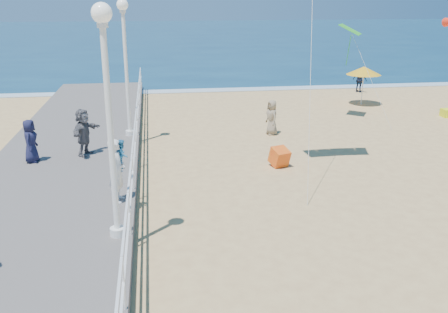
{
  "coord_description": "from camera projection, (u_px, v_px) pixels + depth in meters",
  "views": [
    {
      "loc": [
        -4.39,
        -10.96,
        5.86
      ],
      "look_at": [
        -2.5,
        2.0,
        1.6
      ],
      "focal_mm": 40.0,
      "sensor_mm": 36.0,
      "label": 1
    }
  ],
  "objects": [
    {
      "name": "ground",
      "position": [
        332.0,
        236.0,
        12.73
      ],
      "size": [
        160.0,
        160.0,
        0.0
      ],
      "primitive_type": "plane",
      "color": "tan",
      "rests_on": "ground"
    },
    {
      "name": "ocean",
      "position": [
        179.0,
        36.0,
        73.89
      ],
      "size": [
        160.0,
        90.0,
        0.05
      ],
      "primitive_type": "cube",
      "color": "#0D314E",
      "rests_on": "ground"
    },
    {
      "name": "surf_line",
      "position": [
        221.0,
        90.0,
        32.01
      ],
      "size": [
        160.0,
        1.2,
        0.04
      ],
      "primitive_type": "cube",
      "color": "white",
      "rests_on": "ground"
    },
    {
      "name": "boardwalk",
      "position": [
        25.0,
        249.0,
        11.64
      ],
      "size": [
        5.0,
        44.0,
        0.4
      ],
      "primitive_type": "cube",
      "color": "slate",
      "rests_on": "ground"
    },
    {
      "name": "railing",
      "position": [
        129.0,
        202.0,
        11.65
      ],
      "size": [
        0.05,
        42.0,
        0.55
      ],
      "color": "white",
      "rests_on": "boardwalk"
    },
    {
      "name": "lamp_post_mid",
      "position": [
        108.0,
        101.0,
        10.86
      ],
      "size": [
        0.44,
        0.44,
        5.32
      ],
      "color": "white",
      "rests_on": "boardwalk"
    },
    {
      "name": "lamp_post_far",
      "position": [
        125.0,
        54.0,
        19.33
      ],
      "size": [
        0.44,
        0.44,
        5.32
      ],
      "color": "white",
      "rests_on": "boardwalk"
    },
    {
      "name": "woman_holding_toddler",
      "position": [
        117.0,
        171.0,
        13.59
      ],
      "size": [
        0.51,
        0.7,
        1.78
      ],
      "primitive_type": "imported",
      "rotation": [
        0.0,
        0.0,
        1.44
      ],
      "color": "white",
      "rests_on": "boardwalk"
    },
    {
      "name": "toddler_held",
      "position": [
        122.0,
        155.0,
        13.63
      ],
      "size": [
        0.38,
        0.46,
        0.87
      ],
      "primitive_type": "imported",
      "rotation": [
        0.0,
        0.0,
        1.44
      ],
      "color": "teal",
      "rests_on": "boardwalk"
    },
    {
      "name": "spectator_4",
      "position": [
        30.0,
        141.0,
        16.88
      ],
      "size": [
        0.53,
        0.76,
        1.49
      ],
      "primitive_type": "imported",
      "rotation": [
        0.0,
        0.0,
        1.49
      ],
      "color": "#1A1B3A",
      "rests_on": "boardwalk"
    },
    {
      "name": "spectator_5",
      "position": [
        84.0,
        132.0,
        17.58
      ],
      "size": [
        1.1,
        1.63,
        1.68
      ],
      "primitive_type": "imported",
      "rotation": [
        0.0,
        0.0,
        1.14
      ],
      "color": "#555559",
      "rests_on": "boardwalk"
    },
    {
      "name": "beach_walker_b",
      "position": [
        360.0,
        80.0,
        31.18
      ],
      "size": [
        0.88,
        0.93,
        1.55
      ],
      "primitive_type": "imported",
      "rotation": [
        0.0,
        0.0,
        2.29
      ],
      "color": "#172034",
      "rests_on": "ground"
    },
    {
      "name": "beach_walker_c",
      "position": [
        272.0,
        117.0,
        21.73
      ],
      "size": [
        0.63,
        0.83,
        1.53
      ],
      "primitive_type": "imported",
      "rotation": [
        0.0,
        0.0,
        -1.36
      ],
      "color": "gray",
      "rests_on": "ground"
    },
    {
      "name": "box_kite",
      "position": [
        279.0,
        159.0,
        17.75
      ],
      "size": [
        0.76,
        0.85,
        0.74
      ],
      "primitive_type": "cube",
      "rotation": [
        0.31,
        0.0,
        0.34
      ],
      "color": "red",
      "rests_on": "ground"
    },
    {
      "name": "beach_umbrella",
      "position": [
        364.0,
        71.0,
        27.19
      ],
      "size": [
        1.9,
        1.9,
        2.14
      ],
      "color": "white",
      "rests_on": "ground"
    },
    {
      "name": "beach_chair_right",
      "position": [
        448.0,
        113.0,
        25.03
      ],
      "size": [
        0.55,
        0.55,
        0.4
      ],
      "primitive_type": "cube",
      "color": "#ECF519",
      "rests_on": "ground"
    },
    {
      "name": "kite_diamond_green",
      "position": [
        350.0,
        29.0,
        23.29
      ],
      "size": [
        1.38,
        1.41,
        0.48
      ],
      "primitive_type": "cube",
      "rotation": [
        0.45,
        0.0,
        1.03
      ],
      "color": "green"
    }
  ]
}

